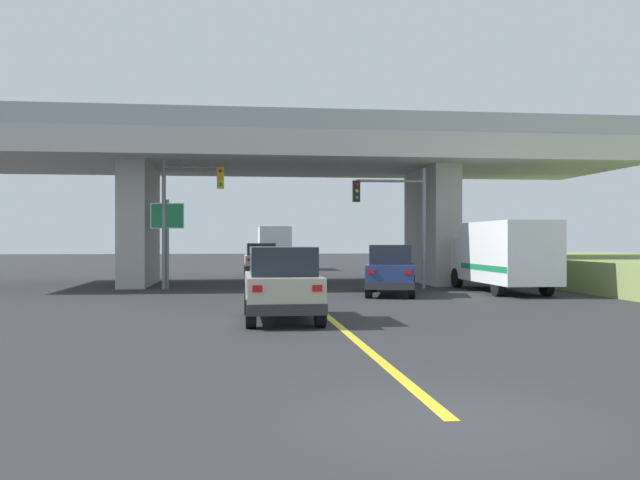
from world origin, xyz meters
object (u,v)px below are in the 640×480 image
(semi_truck_distant, at_px, (274,247))
(traffic_signal_nearside, at_px, (399,211))
(sedan_oncoming, at_px, (261,259))
(highway_sign, at_px, (167,224))
(suv_crossing, at_px, (391,270))
(traffic_signal_farside, at_px, (183,203))
(box_truck, at_px, (502,255))
(suv_lead, at_px, (282,284))

(semi_truck_distant, bearing_deg, traffic_signal_nearside, -78.22)
(sedan_oncoming, relative_size, traffic_signal_nearside, 0.82)
(highway_sign, bearing_deg, sedan_oncoming, 69.33)
(suv_crossing, bearing_deg, traffic_signal_farside, 167.20)
(highway_sign, relative_size, semi_truck_distant, 0.60)
(suv_crossing, distance_m, traffic_signal_nearside, 4.48)
(sedan_oncoming, bearing_deg, suv_crossing, -74.34)
(semi_truck_distant, bearing_deg, highway_sign, -105.70)
(suv_crossing, bearing_deg, highway_sign, 168.72)
(semi_truck_distant, bearing_deg, traffic_signal_farside, -103.89)
(traffic_signal_nearside, bearing_deg, highway_sign, 174.65)
(traffic_signal_farside, height_order, highway_sign, traffic_signal_farside)
(box_truck, bearing_deg, highway_sign, 165.97)
(highway_sign, bearing_deg, suv_crossing, -25.81)
(traffic_signal_nearside, xyz_separation_m, traffic_signal_farside, (-9.76, 0.93, 0.36))
(suv_crossing, bearing_deg, semi_truck_distant, 112.15)
(suv_crossing, relative_size, box_truck, 0.66)
(suv_lead, relative_size, traffic_signal_farside, 0.72)
(sedan_oncoming, distance_m, traffic_signal_nearside, 14.65)
(traffic_signal_farside, relative_size, semi_truck_distant, 0.92)
(sedan_oncoming, xyz_separation_m, traffic_signal_farside, (-3.91, -12.26, 2.89))
(suv_lead, bearing_deg, box_truck, 43.13)
(sedan_oncoming, relative_size, semi_truck_distant, 0.67)
(suv_lead, distance_m, box_truck, 13.64)
(suv_lead, bearing_deg, traffic_signal_nearside, 62.80)
(sedan_oncoming, height_order, traffic_signal_nearside, traffic_signal_nearside)
(suv_crossing, height_order, semi_truck_distant, semi_truck_distant)
(traffic_signal_nearside, bearing_deg, traffic_signal_farside, 174.57)
(suv_lead, xyz_separation_m, highway_sign, (-4.34, 12.89, 1.92))
(box_truck, height_order, semi_truck_distant, semi_truck_distant)
(suv_crossing, distance_m, box_truck, 5.12)
(traffic_signal_farside, distance_m, highway_sign, 1.20)
(traffic_signal_nearside, height_order, semi_truck_distant, traffic_signal_nearside)
(semi_truck_distant, bearing_deg, box_truck, -71.08)
(sedan_oncoming, height_order, traffic_signal_farside, traffic_signal_farside)
(suv_lead, xyz_separation_m, sedan_oncoming, (0.27, 25.10, 0.00))
(box_truck, bearing_deg, semi_truck_distant, 108.92)
(traffic_signal_nearside, bearing_deg, sedan_oncoming, 113.92)
(suv_crossing, relative_size, highway_sign, 1.21)
(suv_lead, relative_size, traffic_signal_nearside, 0.80)
(suv_lead, relative_size, semi_truck_distant, 0.66)
(suv_crossing, bearing_deg, box_truck, 24.99)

